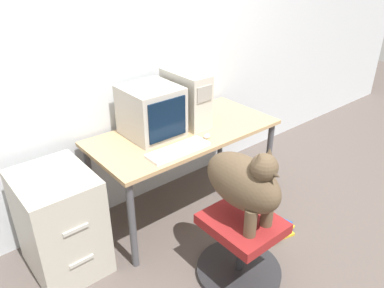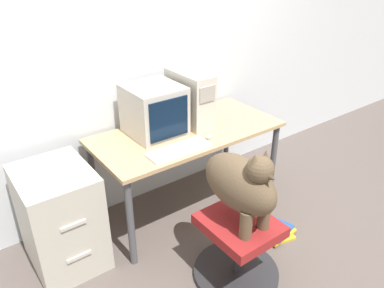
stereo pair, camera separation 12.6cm
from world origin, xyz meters
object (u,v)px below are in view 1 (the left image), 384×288
(pc_tower, at_px, (186,98))
(office_chair, at_px, (240,247))
(dog, at_px, (245,182))
(book_stack_floor, at_px, (276,229))
(keyboard, at_px, (178,150))
(filing_cabinet, at_px, (60,223))
(crt_monitor, at_px, (151,111))

(pc_tower, xyz_separation_m, office_chair, (-0.29, -0.93, -0.72))
(dog, bearing_deg, book_stack_floor, 9.88)
(keyboard, distance_m, office_chair, 0.78)
(dog, bearing_deg, office_chair, -90.00)
(keyboard, distance_m, dog, 0.58)
(pc_tower, distance_m, filing_cabinet, 1.30)
(dog, bearing_deg, filing_cabinet, 136.61)
(dog, xyz_separation_m, book_stack_floor, (0.52, 0.09, -0.71))
(filing_cabinet, bearing_deg, pc_tower, 4.91)
(crt_monitor, bearing_deg, book_stack_floor, -55.72)
(book_stack_floor, bearing_deg, filing_cabinet, 152.30)
(pc_tower, distance_m, office_chair, 1.21)
(office_chair, bearing_deg, pc_tower, 72.63)
(filing_cabinet, bearing_deg, crt_monitor, 6.68)
(office_chair, relative_size, dog, 1.04)
(book_stack_floor, bearing_deg, pc_tower, 105.62)
(crt_monitor, xyz_separation_m, pc_tower, (0.33, 0.00, 0.02))
(keyboard, height_order, book_stack_floor, keyboard)
(book_stack_floor, bearing_deg, office_chair, -169.36)
(dog, height_order, book_stack_floor, dog)
(office_chair, distance_m, book_stack_floor, 0.57)
(filing_cabinet, distance_m, book_stack_floor, 1.61)
(dog, bearing_deg, pc_tower, 72.51)
(keyboard, xyz_separation_m, filing_cabinet, (-0.81, 0.25, -0.38))
(crt_monitor, relative_size, dog, 0.74)
(crt_monitor, height_order, book_stack_floor, crt_monitor)
(office_chair, height_order, filing_cabinet, filing_cabinet)
(pc_tower, bearing_deg, dog, -107.49)
(pc_tower, bearing_deg, filing_cabinet, -175.09)
(keyboard, relative_size, office_chair, 0.81)
(office_chair, bearing_deg, dog, 90.00)
(office_chair, distance_m, dog, 0.52)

